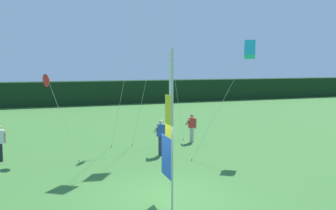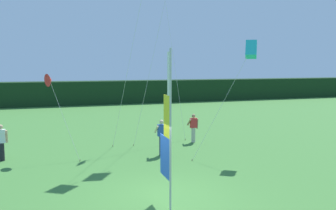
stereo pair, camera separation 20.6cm
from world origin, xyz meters
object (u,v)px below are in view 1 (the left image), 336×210
(kite_red_delta_0, at_px, (48,80))
(kite_cyan_box_5, at_px, (250,50))
(person_near_banner, at_px, (0,142))
(person_far_left, at_px, (192,127))
(banner_flag, at_px, (169,133))
(person_mid_field, at_px, (161,136))

(kite_red_delta_0, height_order, kite_cyan_box_5, kite_cyan_box_5)
(person_near_banner, relative_size, person_far_left, 1.04)
(banner_flag, relative_size, person_far_left, 3.01)
(banner_flag, relative_size, kite_cyan_box_5, 0.87)
(person_far_left, bearing_deg, kite_red_delta_0, -175.30)
(banner_flag, height_order, person_mid_field, banner_flag)
(banner_flag, height_order, person_far_left, banner_flag)
(person_near_banner, bearing_deg, banner_flag, -52.43)
(person_near_banner, xyz_separation_m, kite_red_delta_0, (2.13, 0.29, 2.67))
(person_near_banner, relative_size, kite_cyan_box_5, 0.30)
(person_far_left, xyz_separation_m, kite_cyan_box_5, (1.60, -3.13, 4.12))
(person_mid_field, distance_m, kite_red_delta_0, 5.79)
(person_far_left, bearing_deg, person_mid_field, -139.14)
(person_near_banner, xyz_separation_m, person_mid_field, (7.05, -1.24, 0.04))
(kite_red_delta_0, bearing_deg, person_near_banner, -172.14)
(person_far_left, height_order, kite_red_delta_0, kite_red_delta_0)
(person_near_banner, height_order, person_mid_field, person_mid_field)
(person_near_banner, xyz_separation_m, person_far_left, (9.53, 0.90, -0.04))
(banner_flag, distance_m, person_mid_field, 6.23)
(kite_cyan_box_5, bearing_deg, kite_red_delta_0, 164.34)
(kite_red_delta_0, bearing_deg, banner_flag, -65.73)
(banner_flag, bearing_deg, person_mid_field, 74.88)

